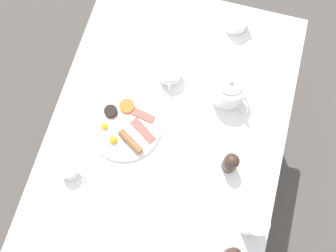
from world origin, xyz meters
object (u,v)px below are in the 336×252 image
fork_spare (108,55)px  creamer_jug (69,171)px  water_glass_tall (253,224)px  spoon_for_tea (190,168)px  teacup_with_saucer_right (236,23)px  breakfast_plate (124,126)px  fork_by_plate (147,17)px  teapot_near (229,89)px  pepper_grinder (231,163)px  teacup_with_saucer_left (170,74)px  knife_by_plate (95,221)px

fork_spare → creamer_jug: bearing=-88.3°
water_glass_tall → creamer_jug: bearing=178.6°
water_glass_tall → spoon_for_tea: bearing=149.9°
teacup_with_saucer_right → breakfast_plate: bearing=-120.5°
spoon_for_tea → fork_by_plate: bearing=119.8°
teapot_near → pepper_grinder: size_ratio=1.71×
water_glass_tall → fork_by_plate: (-0.54, 0.67, -0.06)m
creamer_jug → fork_by_plate: 0.67m
water_glass_tall → pepper_grinder: (-0.11, 0.18, -0.01)m
spoon_for_tea → fork_spare: size_ratio=0.91×
teacup_with_saucer_left → water_glass_tall: water_glass_tall is taller
pepper_grinder → spoon_for_tea: pepper_grinder is taller
fork_spare → fork_by_plate: bearing=63.6°
creamer_jug → fork_by_plate: creamer_jug is taller
teacup_with_saucer_left → creamer_jug: size_ratio=1.80×
fork_by_plate → spoon_for_tea: same height
teacup_with_saucer_right → knife_by_plate: (-0.29, -0.84, -0.02)m
teacup_with_saucer_right → teacup_with_saucer_left: bearing=-124.9°
teacup_with_saucer_left → knife_by_plate: (-0.10, -0.57, -0.02)m
creamer_jug → fork_spare: (-0.01, 0.46, -0.03)m
teacup_with_saucer_left → fork_spare: size_ratio=0.96×
teacup_with_saucer_right → creamer_jug: size_ratio=1.80×
knife_by_plate → teacup_with_saucer_left: bearing=79.8°
teacup_with_saucer_right → creamer_jug: 0.83m
teacup_with_saucer_left → water_glass_tall: bearing=-49.0°
breakfast_plate → pepper_grinder: bearing=-6.4°
pepper_grinder → breakfast_plate: bearing=173.6°
pepper_grinder → water_glass_tall: bearing=-58.2°
spoon_for_tea → fork_spare: 0.53m
fork_by_plate → knife_by_plate: (0.05, -0.79, -0.00)m
teacup_with_saucer_right → knife_by_plate: bearing=-109.2°
breakfast_plate → teacup_with_saucer_right: teacup_with_saucer_right is taller
teacup_with_saucer_left → fork_by_plate: size_ratio=0.82×
teacup_with_saucer_right → fork_by_plate: bearing=-171.9°
creamer_jug → teacup_with_saucer_right: bearing=59.0°
pepper_grinder → fork_by_plate: size_ratio=0.58×
fork_by_plate → teacup_with_saucer_left: bearing=-55.7°
creamer_jug → fork_spare: 0.46m
water_glass_tall → fork_by_plate: bearing=128.9°
breakfast_plate → knife_by_plate: breakfast_plate is taller
pepper_grinder → creamer_jug: bearing=-162.6°
pepper_grinder → knife_by_plate: pepper_grinder is taller
water_glass_tall → fork_by_plate: water_glass_tall is taller
breakfast_plate → teacup_with_saucer_left: (0.11, 0.23, 0.02)m
teapot_near → teacup_with_saucer_left: teapot_near is taller
creamer_jug → knife_by_plate: bearing=-45.3°
breakfast_plate → fork_by_plate: size_ratio=1.47×
knife_by_plate → breakfast_plate: bearing=90.5°
creamer_jug → knife_by_plate: (0.13, -0.13, -0.03)m
pepper_grinder → knife_by_plate: bearing=-142.5°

